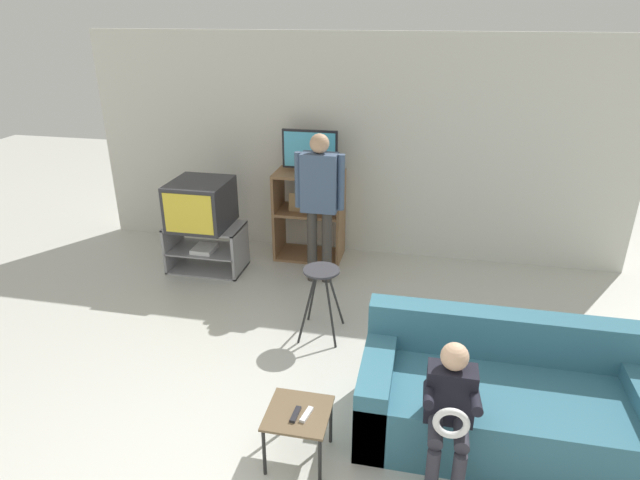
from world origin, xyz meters
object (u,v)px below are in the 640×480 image
(snack_table, at_px, (298,418))
(person_seated_child, at_px, (450,408))
(television_main, at_px, (201,204))
(remote_control_white, at_px, (307,414))
(tv_stand, at_px, (206,248))
(media_shelf, at_px, (309,215))
(person_standing_adult, at_px, (320,195))
(folding_stool, at_px, (321,283))
(remote_control_black, at_px, (296,414))
(couch, at_px, (503,401))
(television_flat, at_px, (310,152))

(snack_table, distance_m, person_seated_child, 0.99)
(television_main, bearing_deg, remote_control_white, -54.98)
(snack_table, height_order, remote_control_white, remote_control_white)
(tv_stand, xyz_separation_m, television_main, (-0.02, 0.00, 0.54))
(media_shelf, distance_m, remote_control_white, 3.28)
(tv_stand, height_order, media_shelf, media_shelf)
(person_standing_adult, bearing_deg, remote_control_white, -79.88)
(tv_stand, xyz_separation_m, person_seated_child, (2.70, -2.59, 0.33))
(television_main, height_order, media_shelf, media_shelf)
(folding_stool, distance_m, person_standing_adult, 1.17)
(television_main, bearing_deg, folding_stool, -33.53)
(snack_table, xyz_separation_m, remote_control_black, (-0.01, -0.04, 0.06))
(remote_control_black, xyz_separation_m, couch, (1.36, 0.56, -0.12))
(couch, xyz_separation_m, person_standing_adult, (-1.75, 2.04, 0.73))
(tv_stand, bearing_deg, folding_stool, -33.76)
(television_main, height_order, person_standing_adult, person_standing_adult)
(media_shelf, height_order, couch, media_shelf)
(couch, bearing_deg, person_standing_adult, 130.58)
(folding_stool, xyz_separation_m, person_seated_child, (1.11, -1.53, 0.07))
(person_standing_adult, bearing_deg, snack_table, -81.14)
(tv_stand, distance_m, couch, 3.72)
(folding_stool, xyz_separation_m, remote_control_white, (0.22, -1.55, -0.13))
(person_standing_adult, distance_m, person_seated_child, 2.93)
(snack_table, relative_size, remote_control_black, 2.88)
(snack_table, bearing_deg, remote_control_black, -102.86)
(folding_stool, bearing_deg, tv_stand, 146.24)
(snack_table, bearing_deg, television_flat, 101.43)
(television_flat, xyz_separation_m, couch, (2.00, -2.68, -1.02))
(media_shelf, xyz_separation_m, remote_control_white, (0.72, -3.20, -0.14))
(remote_control_white, bearing_deg, person_seated_child, 12.57)
(remote_control_black, distance_m, remote_control_white, 0.07)
(television_flat, bearing_deg, television_main, -151.30)
(person_seated_child, bearing_deg, remote_control_black, -178.25)
(person_standing_adult, bearing_deg, couch, -49.42)
(television_flat, bearing_deg, remote_control_white, -77.59)
(television_main, height_order, snack_table, television_main)
(person_seated_child, bearing_deg, person_standing_adult, 117.69)
(folding_stool, bearing_deg, snack_table, -83.93)
(tv_stand, bearing_deg, person_seated_child, -43.84)
(television_flat, relative_size, remote_control_black, 4.50)
(remote_control_black, relative_size, remote_control_white, 1.00)
(remote_control_white, xyz_separation_m, person_seated_child, (0.89, 0.02, 0.20))
(television_main, bearing_deg, person_standing_adult, -0.98)
(tv_stand, xyz_separation_m, remote_control_white, (1.81, -2.61, 0.13))
(tv_stand, relative_size, snack_table, 2.07)
(person_standing_adult, bearing_deg, television_main, 179.02)
(remote_control_black, bearing_deg, tv_stand, 127.07)
(television_main, relative_size, media_shelf, 0.63)
(television_main, bearing_deg, couch, -33.53)
(television_main, bearing_deg, media_shelf, 27.74)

